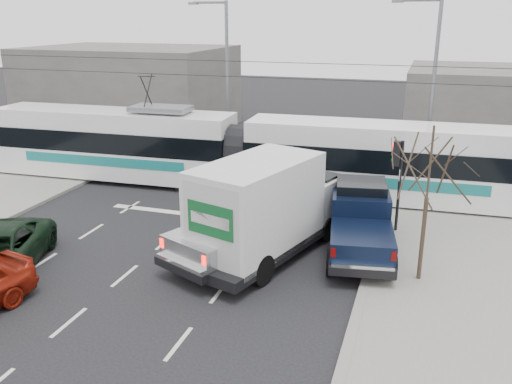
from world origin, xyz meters
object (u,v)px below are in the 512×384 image
(silver_pickup, at_px, (256,221))
(bare_tree, at_px, (430,170))
(street_lamp_far, at_px, (224,71))
(navy_pickup, at_px, (360,220))
(traffic_signal, at_px, (397,167))
(box_truck, at_px, (267,209))
(street_lamp_near, at_px, (430,82))
(tram, at_px, (240,152))

(silver_pickup, bearing_deg, bare_tree, 17.11)
(street_lamp_far, relative_size, silver_pickup, 1.29)
(bare_tree, xyz_separation_m, navy_pickup, (-2.18, 1.97, -2.60))
(traffic_signal, xyz_separation_m, silver_pickup, (-4.62, -3.33, -1.54))
(box_truck, bearing_deg, traffic_signal, 57.89)
(bare_tree, relative_size, silver_pickup, 0.72)
(bare_tree, xyz_separation_m, box_truck, (-5.25, 0.48, -2.00))
(bare_tree, xyz_separation_m, traffic_signal, (-1.13, 4.00, -1.05))
(street_lamp_near, bearing_deg, bare_tree, -88.58)
(street_lamp_near, height_order, box_truck, street_lamp_near)
(bare_tree, relative_size, traffic_signal, 1.39)
(street_lamp_far, bearing_deg, street_lamp_near, -9.87)
(traffic_signal, bearing_deg, street_lamp_far, 138.28)
(box_truck, bearing_deg, bare_tree, 12.20)
(bare_tree, xyz_separation_m, street_lamp_near, (-0.29, 11.50, 1.32))
(box_truck, bearing_deg, street_lamp_near, 83.14)
(bare_tree, distance_m, box_truck, 5.64)
(street_lamp_near, bearing_deg, traffic_signal, -96.41)
(street_lamp_far, xyz_separation_m, tram, (3.03, -5.98, -3.20))
(tram, distance_m, box_truck, 7.86)
(tram, bearing_deg, street_lamp_near, 22.96)
(navy_pickup, bearing_deg, street_lamp_near, 69.65)
(street_lamp_far, relative_size, tram, 0.34)
(traffic_signal, relative_size, box_truck, 0.47)
(bare_tree, xyz_separation_m, silver_pickup, (-5.75, 0.67, -2.60))
(street_lamp_far, distance_m, silver_pickup, 14.71)
(traffic_signal, relative_size, street_lamp_near, 0.40)
(bare_tree, height_order, box_truck, bare_tree)
(traffic_signal, height_order, navy_pickup, traffic_signal)
(silver_pickup, xyz_separation_m, box_truck, (0.50, -0.19, 0.60))
(bare_tree, xyz_separation_m, street_lamp_far, (-11.79, 13.50, 1.32))
(traffic_signal, height_order, tram, tram)
(street_lamp_near, height_order, tram, street_lamp_near)
(silver_pickup, bearing_deg, traffic_signal, 59.52)
(navy_pickup, bearing_deg, box_truck, -163.12)
(traffic_signal, distance_m, box_truck, 5.50)
(bare_tree, relative_size, navy_pickup, 0.83)
(traffic_signal, height_order, silver_pickup, traffic_signal)
(street_lamp_near, distance_m, box_truck, 12.54)
(bare_tree, bearing_deg, traffic_signal, 105.76)
(traffic_signal, bearing_deg, tram, 155.24)
(bare_tree, height_order, tram, tram)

